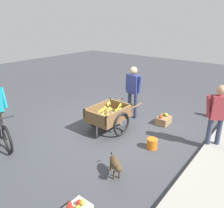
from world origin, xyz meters
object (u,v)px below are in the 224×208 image
Objects in this scene: bicycle at (1,131)px; dog at (116,164)px; fire_hydrant at (220,108)px; bystander_person at (217,112)px; plastic_bucket at (152,144)px; apple_crate at (164,120)px; fruit_cart at (109,116)px; vendor_person at (133,88)px.

dog is at bearing 104.47° from bicycle.
bystander_person reaches higher than fire_hydrant.
plastic_bucket is 0.57× the size of apple_crate.
dog is at bearing -3.34° from plastic_bucket.
apple_crate is (-1.30, 0.99, -0.31)m from fruit_cart.
fire_hydrant is (-2.74, 2.13, -0.11)m from fruit_cart.
fire_hydrant is at bearing 126.94° from vendor_person.
vendor_person is 3.58× the size of apple_crate.
bicycle reaches higher than fire_hydrant.
vendor_person is 3.70m from bicycle.
fire_hydrant is at bearing 142.18° from fruit_cart.
bystander_person is (0.35, 2.46, -0.02)m from vendor_person.
dog is (2.54, 1.29, -0.67)m from vendor_person.
vendor_person reaches higher than fire_hydrant.
fruit_cart is 3.47m from fire_hydrant.
bicycle reaches higher than dog.
dog reaches higher than plastic_bucket.
apple_crate is at bearing -108.86° from bystander_person.
plastic_bucket is at bearing 48.11° from vendor_person.
bicycle is at bearing -54.11° from bystander_person.
fire_hydrant is at bearing 142.71° from bicycle.
plastic_bucket is (-1.31, 0.08, -0.14)m from dog.
fire_hydrant is 2.93m from plastic_bucket.
bicycle is 3.61m from plastic_bucket.
fire_hydrant is (-4.14, 0.83, 0.06)m from dog.
bystander_person reaches higher than dog.
bicycle is (3.28, -1.59, -0.59)m from vendor_person.
vendor_person is 2.93m from dog.
plastic_bucket is (1.23, 1.37, -0.81)m from vendor_person.
bicycle is at bearing -75.53° from dog.
bystander_person is at bearing 9.75° from fire_hydrant.
dog is at bearing 42.85° from fruit_cart.
plastic_bucket is 1.43m from apple_crate.
fruit_cart is 1.41m from plastic_bucket.
fire_hydrant reaches higher than dog.
plastic_bucket is at bearing -15.00° from fire_hydrant.
bicycle is at bearing -36.91° from apple_crate.
fruit_cart is 2.47× the size of fire_hydrant.
fruit_cart reaches higher than apple_crate.
plastic_bucket is at bearing 86.46° from fruit_cart.
bystander_person is (-2.19, 1.17, 0.65)m from dog.
bicycle is 6.14m from fire_hydrant.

